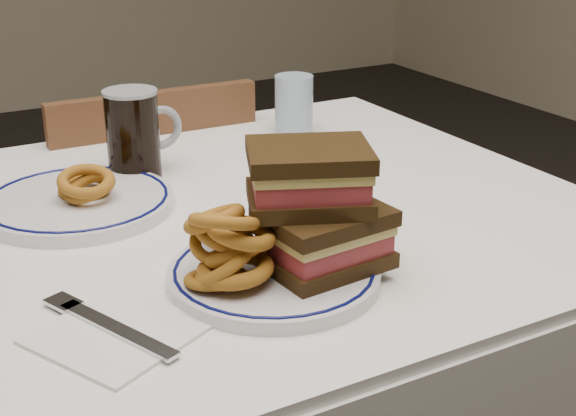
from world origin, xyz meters
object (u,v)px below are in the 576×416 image
chair_far (148,262)px  far_plate (78,202)px  main_plate (274,274)px  reuben_sandwich (317,207)px  beer_mug (135,133)px

chair_far → far_plate: bearing=-119.5°
main_plate → reuben_sandwich: size_ratio=1.46×
reuben_sandwich → chair_far: bearing=87.0°
beer_mug → far_plate: 0.16m
chair_far → main_plate: bearing=-96.9°
main_plate → far_plate: bearing=112.8°
chair_far → main_plate: 0.78m
beer_mug → far_plate: (-0.12, -0.09, -0.06)m
chair_far → beer_mug: size_ratio=6.12×
main_plate → beer_mug: bearing=92.7°
reuben_sandwich → beer_mug: bearing=99.1°
chair_far → main_plate: size_ratio=3.44×
far_plate → reuben_sandwich: bearing=-61.2°
beer_mug → reuben_sandwich: bearing=-80.9°
main_plate → chair_far: bearing=83.1°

